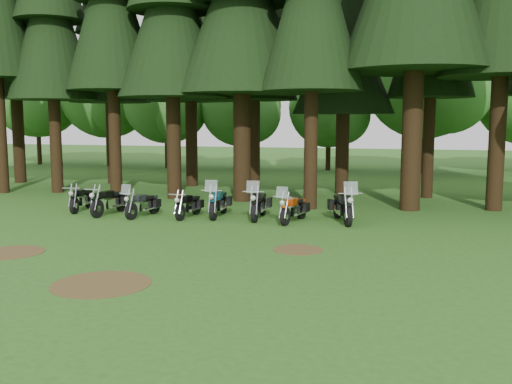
% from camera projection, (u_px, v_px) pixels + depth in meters
% --- Properties ---
extents(ground, '(120.00, 120.00, 0.00)m').
position_uv_depth(ground, '(144.00, 244.00, 16.66)').
color(ground, '#29561D').
rests_on(ground, ground).
extents(pine_back_0, '(5.00, 5.00, 17.21)m').
position_uv_depth(pine_back_0, '(11.00, 0.00, 32.01)').
color(pine_back_0, '#301F10').
rests_on(pine_back_0, ground).
extents(pine_back_1, '(4.52, 4.52, 16.22)m').
position_uv_depth(pine_back_1, '(108.00, 10.00, 31.66)').
color(pine_back_1, '#301F10').
rests_on(pine_back_1, ground).
extents(pine_back_2, '(4.85, 4.85, 16.30)m').
position_uv_depth(pine_back_2, '(190.00, 4.00, 30.38)').
color(pine_back_2, '#301F10').
rests_on(pine_back_2, ground).
extents(pine_back_4, '(4.94, 4.94, 13.78)m').
position_uv_depth(pine_back_4, '(345.00, 22.00, 27.17)').
color(pine_back_4, '#301F10').
rests_on(pine_back_4, ground).
extents(decid_0, '(8.00, 7.78, 10.00)m').
position_uv_depth(decid_0, '(38.00, 92.00, 46.04)').
color(decid_0, '#301F10').
rests_on(decid_0, ground).
extents(decid_1, '(7.91, 7.69, 9.88)m').
position_uv_depth(decid_1, '(109.00, 92.00, 44.87)').
color(decid_1, '#301F10').
rests_on(decid_1, ground).
extents(decid_2, '(6.72, 6.53, 8.40)m').
position_uv_depth(decid_2, '(169.00, 102.00, 42.52)').
color(decid_2, '#301F10').
rests_on(decid_2, ground).
extents(decid_3, '(6.12, 5.95, 7.65)m').
position_uv_depth(decid_3, '(243.00, 108.00, 41.36)').
color(decid_3, '#301F10').
rests_on(decid_3, ground).
extents(decid_4, '(5.93, 5.76, 7.41)m').
position_uv_depth(decid_4, '(332.00, 110.00, 40.80)').
color(decid_4, '#301F10').
rests_on(decid_4, ground).
extents(decid_5, '(8.45, 8.21, 10.56)m').
position_uv_depth(decid_5, '(431.00, 81.00, 38.16)').
color(decid_5, '#301F10').
rests_on(decid_5, ground).
extents(dirt_patch_0, '(1.80, 1.80, 0.01)m').
position_uv_depth(dirt_patch_0, '(11.00, 252.00, 15.56)').
color(dirt_patch_0, '#4C3D1E').
rests_on(dirt_patch_0, ground).
extents(dirt_patch_1, '(1.40, 1.40, 0.01)m').
position_uv_depth(dirt_patch_1, '(298.00, 250.00, 15.91)').
color(dirt_patch_1, '#4C3D1E').
rests_on(dirt_patch_1, ground).
extents(dirt_patch_2, '(2.20, 2.20, 0.01)m').
position_uv_depth(dirt_patch_2, '(101.00, 284.00, 12.57)').
color(dirt_patch_2, '#4C3D1E').
rests_on(dirt_patch_2, ground).
extents(motorcycle_0, '(0.54, 2.15, 0.88)m').
position_uv_depth(motorcycle_0, '(82.00, 200.00, 22.74)').
color(motorcycle_0, black).
rests_on(motorcycle_0, ground).
extents(motorcycle_1, '(0.40, 2.27, 0.92)m').
position_uv_depth(motorcycle_1, '(110.00, 202.00, 21.84)').
color(motorcycle_1, black).
rests_on(motorcycle_1, ground).
extents(motorcycle_2, '(0.57, 2.12, 1.33)m').
position_uv_depth(motorcycle_2, '(143.00, 205.00, 21.33)').
color(motorcycle_2, black).
rests_on(motorcycle_2, ground).
extents(motorcycle_3, '(0.31, 2.05, 0.83)m').
position_uv_depth(motorcycle_3, '(189.00, 206.00, 21.17)').
color(motorcycle_3, black).
rests_on(motorcycle_3, ground).
extents(motorcycle_4, '(0.58, 2.40, 1.50)m').
position_uv_depth(motorcycle_4, '(218.00, 203.00, 21.34)').
color(motorcycle_4, black).
rests_on(motorcycle_4, ground).
extents(motorcycle_5, '(0.55, 2.42, 1.52)m').
position_uv_depth(motorcycle_5, '(259.00, 205.00, 20.92)').
color(motorcycle_5, black).
rests_on(motorcycle_5, ground).
extents(motorcycle_6, '(0.66, 2.20, 1.38)m').
position_uv_depth(motorcycle_6, '(293.00, 209.00, 20.17)').
color(motorcycle_6, black).
rests_on(motorcycle_6, ground).
extents(motorcycle_7, '(1.15, 2.46, 1.58)m').
position_uv_depth(motorcycle_7, '(343.00, 208.00, 20.16)').
color(motorcycle_7, black).
rests_on(motorcycle_7, ground).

